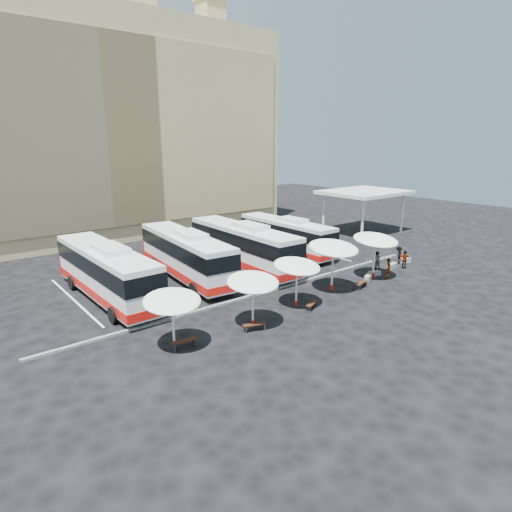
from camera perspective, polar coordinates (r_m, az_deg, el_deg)
ground at (r=32.56m, az=1.95°, el=-5.12°), size 120.00×120.00×0.00m
sandstone_building at (r=58.46m, az=-19.62°, el=15.70°), size 42.00×18.25×29.60m
service_canopy at (r=55.41m, az=14.26°, el=8.11°), size 10.00×8.00×5.20m
curb_divider at (r=32.89m, az=1.38°, el=-4.76°), size 34.00×0.25×0.15m
bay_lines at (r=38.63m, az=-5.82°, el=-1.86°), size 24.15×12.00×0.01m
bus_0 at (r=32.75m, az=-19.33°, el=-1.87°), size 3.26×13.42×4.25m
bus_1 at (r=36.11m, az=-9.37°, el=0.31°), size 4.02×13.42×4.19m
bus_2 at (r=38.48m, az=-1.77°, el=1.51°), size 3.42×13.57×4.28m
bus_3 at (r=43.80m, az=3.99°, el=2.85°), size 2.85×11.99×3.80m
sunshade_0 at (r=23.87m, az=-11.14°, el=-5.94°), size 3.84×3.87×3.32m
sunshade_1 at (r=26.25m, az=-0.44°, el=-3.52°), size 4.02×4.05×3.39m
sunshade_2 at (r=29.58m, az=5.49°, el=-1.38°), size 3.26×3.30×3.41m
sunshade_3 at (r=32.92m, az=10.28°, el=1.03°), size 4.31×4.35×3.97m
sunshade_4 at (r=36.89m, az=15.65°, el=2.06°), size 4.24×4.28×3.84m
wood_bench_0 at (r=24.78m, az=-9.56°, el=-11.26°), size 1.56×0.58×0.47m
wood_bench_1 at (r=26.47m, az=-0.20°, el=-9.25°), size 1.54×0.86×0.46m
wood_bench_2 at (r=29.98m, az=7.45°, el=-6.41°), size 1.43×0.88×0.43m
wood_bench_3 at (r=34.71m, az=13.81°, el=-3.61°), size 1.62×0.74×0.48m
conc_bench_0 at (r=36.91m, az=14.72°, el=-2.78°), size 1.22×0.84×0.44m
conc_bench_1 at (r=38.17m, az=15.50°, el=-2.26°), size 1.15×0.74×0.41m
conc_bench_2 at (r=40.82m, az=17.72°, el=-1.26°), size 1.25×0.55×0.46m
conc_bench_3 at (r=43.11m, az=19.20°, el=-0.54°), size 1.21×0.81×0.43m
passenger_0 at (r=37.33m, az=17.26°, el=-1.66°), size 0.79×0.70×1.81m
passenger_1 at (r=39.58m, az=15.80°, el=-0.65°), size 1.06×0.98×1.74m
passenger_2 at (r=40.94m, az=19.17°, el=-0.46°), size 1.03×0.88×1.66m
passenger_3 at (r=42.24m, az=18.45°, el=0.07°), size 1.23×1.06×1.66m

